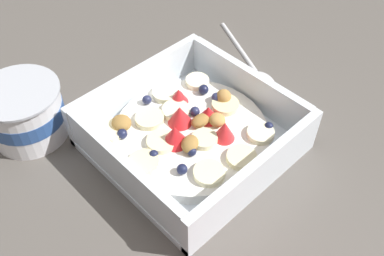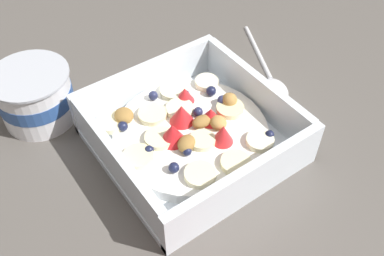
{
  "view_description": "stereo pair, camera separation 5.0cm",
  "coord_description": "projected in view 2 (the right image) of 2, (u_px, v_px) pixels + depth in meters",
  "views": [
    {
      "loc": [
        -0.24,
        -0.25,
        0.4
      ],
      "look_at": [
        0.0,
        -0.0,
        0.03
      ],
      "focal_mm": 40.91,
      "sensor_mm": 36.0,
      "label": 1
    },
    {
      "loc": [
        -0.2,
        -0.28,
        0.4
      ],
      "look_at": [
        0.0,
        -0.0,
        0.03
      ],
      "focal_mm": 40.91,
      "sensor_mm": 36.0,
      "label": 2
    }
  ],
  "objects": [
    {
      "name": "ground_plane",
      "position": [
        191.0,
        145.0,
        0.53
      ],
      "size": [
        2.4,
        2.4,
        0.0
      ],
      "primitive_type": "plane",
      "color": "#56514C"
    },
    {
      "name": "fruit_bowl",
      "position": [
        191.0,
        133.0,
        0.51
      ],
      "size": [
        0.21,
        0.21,
        0.06
      ],
      "color": "white",
      "rests_on": "ground"
    },
    {
      "name": "spoon",
      "position": [
        270.0,
        75.0,
        0.61
      ],
      "size": [
        0.09,
        0.17,
        0.01
      ],
      "color": "silver",
      "rests_on": "ground"
    },
    {
      "name": "yogurt_cup",
      "position": [
        35.0,
        96.0,
        0.54
      ],
      "size": [
        0.1,
        0.1,
        0.07
      ],
      "color": "white",
      "rests_on": "ground"
    }
  ]
}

